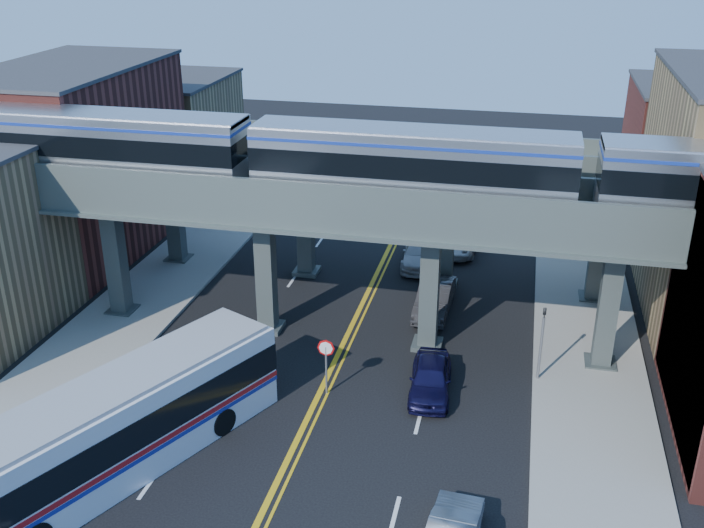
{
  "coord_description": "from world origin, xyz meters",
  "views": [
    {
      "loc": [
        7.76,
        -24.89,
        18.81
      ],
      "look_at": [
        0.61,
        6.6,
        4.61
      ],
      "focal_mm": 40.0,
      "sensor_mm": 36.0,
      "label": 1
    }
  ],
  "objects_px": {
    "car_lane_a": "(430,378)",
    "car_lane_c": "(460,239)",
    "transit_train": "(412,162)",
    "car_lane_d": "(421,252)",
    "transit_bus": "(117,428)",
    "car_lane_b": "(435,298)",
    "traffic_signal": "(542,336)",
    "stop_sign": "(326,358)"
  },
  "relations": [
    {
      "from": "transit_train",
      "to": "car_lane_b",
      "type": "height_order",
      "value": "transit_train"
    },
    {
      "from": "stop_sign",
      "to": "car_lane_d",
      "type": "height_order",
      "value": "stop_sign"
    },
    {
      "from": "stop_sign",
      "to": "transit_bus",
      "type": "relative_size",
      "value": 0.19
    },
    {
      "from": "transit_train",
      "to": "car_lane_a",
      "type": "xyz_separation_m",
      "value": [
        1.68,
        -3.96,
        -8.4
      ]
    },
    {
      "from": "stop_sign",
      "to": "transit_train",
      "type": "bearing_deg",
      "value": 61.75
    },
    {
      "from": "car_lane_c",
      "to": "transit_train",
      "type": "bearing_deg",
      "value": -88.92
    },
    {
      "from": "transit_bus",
      "to": "car_lane_c",
      "type": "distance_m",
      "value": 26.19
    },
    {
      "from": "transit_train",
      "to": "car_lane_d",
      "type": "bearing_deg",
      "value": 94.28
    },
    {
      "from": "car_lane_b",
      "to": "car_lane_c",
      "type": "relative_size",
      "value": 0.92
    },
    {
      "from": "car_lane_a",
      "to": "car_lane_c",
      "type": "distance_m",
      "value": 16.49
    },
    {
      "from": "transit_bus",
      "to": "car_lane_c",
      "type": "height_order",
      "value": "transit_bus"
    },
    {
      "from": "stop_sign",
      "to": "car_lane_d",
      "type": "xyz_separation_m",
      "value": [
        1.95,
        14.81,
        -1.04
      ]
    },
    {
      "from": "transit_train",
      "to": "car_lane_c",
      "type": "bearing_deg",
      "value": 84.02
    },
    {
      "from": "traffic_signal",
      "to": "car_lane_d",
      "type": "xyz_separation_m",
      "value": [
        -6.95,
        11.81,
        -1.58
      ]
    },
    {
      "from": "car_lane_b",
      "to": "car_lane_c",
      "type": "bearing_deg",
      "value": 88.82
    },
    {
      "from": "transit_bus",
      "to": "car_lane_c",
      "type": "bearing_deg",
      "value": 2.76
    },
    {
      "from": "car_lane_a",
      "to": "stop_sign",
      "type": "bearing_deg",
      "value": -170.77
    },
    {
      "from": "traffic_signal",
      "to": "car_lane_a",
      "type": "relative_size",
      "value": 0.95
    },
    {
      "from": "car_lane_b",
      "to": "transit_train",
      "type": "bearing_deg",
      "value": -101.57
    },
    {
      "from": "stop_sign",
      "to": "car_lane_b",
      "type": "height_order",
      "value": "stop_sign"
    },
    {
      "from": "transit_train",
      "to": "transit_bus",
      "type": "relative_size",
      "value": 3.23
    },
    {
      "from": "traffic_signal",
      "to": "transit_bus",
      "type": "xyz_separation_m",
      "value": [
        -15.08,
        -9.58,
        -0.49
      ]
    },
    {
      "from": "car_lane_b",
      "to": "car_lane_c",
      "type": "xyz_separation_m",
      "value": [
        0.44,
        8.82,
        -0.07
      ]
    },
    {
      "from": "traffic_signal",
      "to": "car_lane_a",
      "type": "distance_m",
      "value": 5.18
    },
    {
      "from": "transit_bus",
      "to": "car_lane_b",
      "type": "height_order",
      "value": "transit_bus"
    },
    {
      "from": "transit_train",
      "to": "car_lane_c",
      "type": "distance_m",
      "value": 15.15
    },
    {
      "from": "transit_bus",
      "to": "car_lane_a",
      "type": "distance_m",
      "value": 13.06
    },
    {
      "from": "transit_bus",
      "to": "car_lane_b",
      "type": "relative_size",
      "value": 2.87
    },
    {
      "from": "stop_sign",
      "to": "car_lane_c",
      "type": "height_order",
      "value": "stop_sign"
    },
    {
      "from": "car_lane_c",
      "to": "car_lane_d",
      "type": "xyz_separation_m",
      "value": [
        -2.05,
        -2.72,
        0.01
      ]
    },
    {
      "from": "transit_train",
      "to": "stop_sign",
      "type": "bearing_deg",
      "value": -118.25
    },
    {
      "from": "transit_train",
      "to": "car_lane_d",
      "type": "xyz_separation_m",
      "value": [
        -0.73,
        9.81,
        -8.41
      ]
    },
    {
      "from": "transit_train",
      "to": "traffic_signal",
      "type": "bearing_deg",
      "value": -17.84
    },
    {
      "from": "traffic_signal",
      "to": "car_lane_a",
      "type": "xyz_separation_m",
      "value": [
        -4.54,
        -1.96,
        -1.56
      ]
    },
    {
      "from": "traffic_signal",
      "to": "car_lane_b",
      "type": "xyz_separation_m",
      "value": [
        -5.34,
        5.71,
        -1.52
      ]
    },
    {
      "from": "car_lane_a",
      "to": "car_lane_c",
      "type": "relative_size",
      "value": 0.84
    },
    {
      "from": "stop_sign",
      "to": "car_lane_a",
      "type": "height_order",
      "value": "stop_sign"
    },
    {
      "from": "traffic_signal",
      "to": "car_lane_d",
      "type": "bearing_deg",
      "value": 120.47
    },
    {
      "from": "traffic_signal",
      "to": "transit_bus",
      "type": "relative_size",
      "value": 0.3
    },
    {
      "from": "car_lane_d",
      "to": "car_lane_a",
      "type": "bearing_deg",
      "value": -83.11
    },
    {
      "from": "traffic_signal",
      "to": "stop_sign",
      "type": "bearing_deg",
      "value": -161.37
    },
    {
      "from": "transit_bus",
      "to": "car_lane_c",
      "type": "relative_size",
      "value": 2.65
    }
  ]
}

